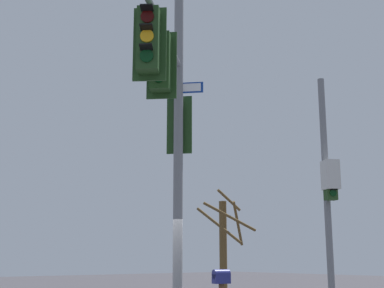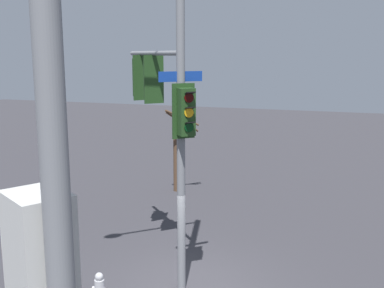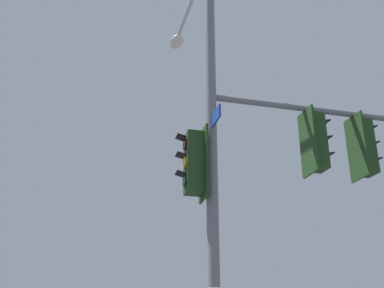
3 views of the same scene
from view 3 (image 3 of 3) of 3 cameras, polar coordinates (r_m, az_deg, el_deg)
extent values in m
cylinder|color=slate|center=(8.83, 2.25, -1.25)|extent=(0.21, 0.21, 9.54)
cylinder|color=silver|center=(12.43, -0.16, 15.73)|extent=(2.31, 2.17, 0.10)
ellipsoid|color=silver|center=(13.58, -1.78, 11.52)|extent=(0.68, 0.67, 0.20)
cylinder|color=slate|center=(9.98, 12.76, 3.94)|extent=(2.70, 2.88, 0.12)
cube|color=#1E3D19|center=(9.76, 13.91, 0.16)|extent=(0.47, 0.47, 1.10)
cube|color=#1E3D19|center=(9.68, 13.04, 0.27)|extent=(0.42, 0.43, 1.30)
cylinder|color=#2F0403|center=(9.97, 14.55, 1.84)|extent=(0.18, 0.18, 0.22)
cube|color=black|center=(10.06, 14.85, 2.41)|extent=(0.26, 0.26, 0.06)
cylinder|color=#F2A814|center=(9.84, 14.75, 0.05)|extent=(0.18, 0.18, 0.22)
cube|color=black|center=(9.92, 15.05, 0.64)|extent=(0.26, 0.26, 0.06)
cylinder|color=black|center=(9.71, 14.95, -1.80)|extent=(0.18, 0.18, 0.22)
cube|color=black|center=(9.80, 15.25, -1.18)|extent=(0.26, 0.26, 0.06)
cylinder|color=slate|center=(10.01, 13.57, 3.44)|extent=(0.04, 0.04, 0.15)
cube|color=#1E3D19|center=(10.26, 18.98, -0.41)|extent=(0.46, 0.47, 1.10)
cube|color=#1E3D19|center=(10.16, 18.22, -0.29)|extent=(0.41, 0.44, 1.30)
cylinder|color=#2F0403|center=(10.49, 19.47, 1.20)|extent=(0.17, 0.18, 0.22)
cube|color=black|center=(10.58, 19.70, 1.73)|extent=(0.26, 0.26, 0.06)
cylinder|color=#F2A814|center=(10.36, 19.71, -0.52)|extent=(0.17, 0.18, 0.22)
cube|color=black|center=(10.45, 19.95, 0.04)|extent=(0.26, 0.26, 0.06)
cylinder|color=black|center=(10.24, 19.96, -2.27)|extent=(0.17, 0.18, 0.22)
cube|color=black|center=(10.33, 20.20, -1.70)|extent=(0.26, 0.26, 0.06)
cylinder|color=slate|center=(10.51, 18.55, 2.74)|extent=(0.04, 0.04, 0.15)
cube|color=#1E3D19|center=(8.69, 0.22, -2.16)|extent=(0.47, 0.46, 1.10)
cube|color=#1E3D19|center=(8.72, 1.31, -2.26)|extent=(0.44, 0.41, 1.30)
cylinder|color=#2F0403|center=(8.78, -0.83, 0.00)|extent=(0.18, 0.17, 0.22)
cube|color=black|center=(8.81, -1.30, 0.76)|extent=(0.26, 0.26, 0.06)
cylinder|color=#F2A814|center=(8.65, -0.84, -2.07)|extent=(0.18, 0.17, 0.22)
cube|color=black|center=(8.68, -1.32, -1.29)|extent=(0.26, 0.26, 0.06)
cylinder|color=black|center=(8.53, -0.85, -4.20)|extent=(0.18, 0.17, 0.22)
cube|color=black|center=(8.56, -1.34, -3.40)|extent=(0.26, 0.26, 0.06)
cube|color=navy|center=(9.08, 2.19, 2.38)|extent=(0.83, 0.77, 0.24)
cube|color=white|center=(9.09, 2.30, 2.36)|extent=(0.74, 0.69, 0.18)
camera|label=1|loc=(16.62, 42.17, -16.73)|focal=49.86mm
camera|label=2|loc=(15.13, -44.63, 0.83)|focal=43.93mm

